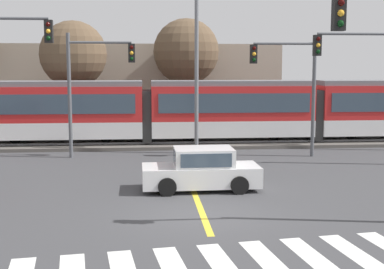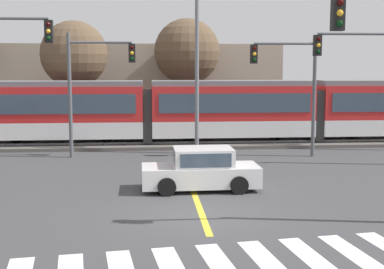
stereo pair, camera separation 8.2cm
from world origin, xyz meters
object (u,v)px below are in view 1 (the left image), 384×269
object	(u,v)px
traffic_light_far_left	(92,77)
street_lamp_centre	(201,51)
bare_tree_west	(73,55)
traffic_light_mid_right	(374,72)
light_rail_tram	(231,108)
bare_tree_east	(186,52)
sedan_crossing	(201,170)
traffic_light_far_right	(292,78)

from	to	relation	value
traffic_light_far_left	street_lamp_centre	bearing A→B (deg)	7.57
street_lamp_centre	bare_tree_west	size ratio (longest dim) A/B	1.27
street_lamp_centre	traffic_light_mid_right	bearing A→B (deg)	-28.38
light_rail_tram	bare_tree_east	xyz separation A→B (m)	(-2.14, 5.24, 3.28)
sedan_crossing	street_lamp_centre	size ratio (longest dim) A/B	0.46
traffic_light_far_left	bare_tree_west	bearing A→B (deg)	103.79
sedan_crossing	bare_tree_west	size ratio (longest dim) A/B	0.59
bare_tree_west	bare_tree_east	distance (m)	7.23
traffic_light_mid_right	sedan_crossing	bearing A→B (deg)	-153.25
bare_tree_east	traffic_light_far_left	bearing A→B (deg)	-120.42
light_rail_tram	traffic_light_far_right	xyz separation A→B (m)	(2.26, -4.39, 1.83)
traffic_light_mid_right	light_rail_tram	bearing A→B (deg)	127.10
traffic_light_far_left	sedan_crossing	bearing A→B (deg)	-58.06
light_rail_tram	street_lamp_centre	world-z (taller)	street_lamp_centre
sedan_crossing	traffic_light_far_right	bearing A→B (deg)	52.25
traffic_light_far_right	bare_tree_east	xyz separation A→B (m)	(-4.40, 9.63, 1.45)
traffic_light_mid_right	traffic_light_far_left	distance (m)	13.02
traffic_light_far_right	bare_tree_west	world-z (taller)	bare_tree_west
light_rail_tram	sedan_crossing	distance (m)	11.43
light_rail_tram	bare_tree_east	bearing A→B (deg)	112.20
sedan_crossing	traffic_light_far_right	size ratio (longest dim) A/B	0.72
traffic_light_far_right	street_lamp_centre	distance (m)	4.71
light_rail_tram	traffic_light_far_left	distance (m)	8.47
bare_tree_west	traffic_light_far_right	bearing A→B (deg)	-34.94
sedan_crossing	traffic_light_far_right	distance (m)	8.93
light_rail_tram	traffic_light_far_left	world-z (taller)	traffic_light_far_left
light_rail_tram	street_lamp_centre	distance (m)	4.77
street_lamp_centre	traffic_light_far_left	bearing A→B (deg)	-172.43
traffic_light_far_right	bare_tree_west	distance (m)	14.01
traffic_light_far_right	bare_tree_east	bearing A→B (deg)	114.57
sedan_crossing	bare_tree_east	size ratio (longest dim) A/B	0.56
sedan_crossing	traffic_light_far_left	size ratio (longest dim) A/B	0.71
sedan_crossing	bare_tree_east	distance (m)	16.89
traffic_light_far_right	street_lamp_centre	bearing A→B (deg)	161.95
light_rail_tram	bare_tree_west	bearing A→B (deg)	158.55
sedan_crossing	bare_tree_east	xyz separation A→B (m)	(0.71, 16.23, 4.63)
light_rail_tram	traffic_light_far_right	bearing A→B (deg)	-62.72
sedan_crossing	traffic_light_mid_right	world-z (taller)	traffic_light_mid_right
bare_tree_west	street_lamp_centre	bearing A→B (deg)	-42.72
light_rail_tram	bare_tree_east	distance (m)	6.54
traffic_light_far_right	traffic_light_far_left	bearing A→B (deg)	175.90
traffic_light_far_right	street_lamp_centre	xyz separation A→B (m)	(-4.30, 1.40, 1.29)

